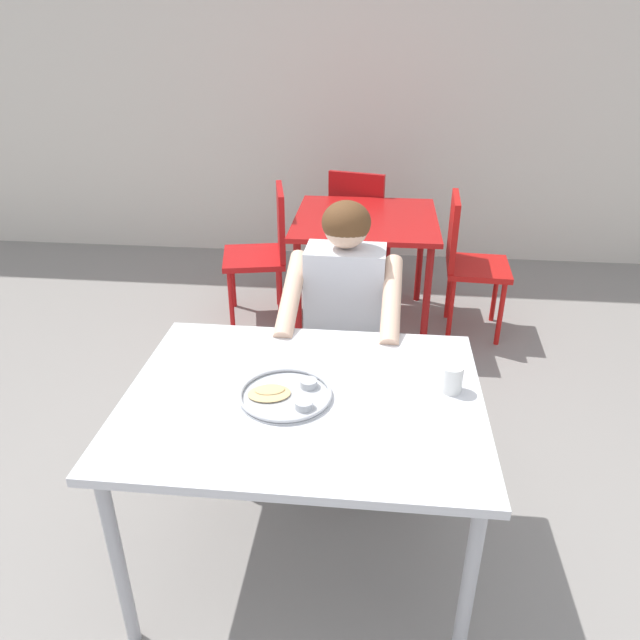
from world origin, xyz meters
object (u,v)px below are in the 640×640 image
(thali_tray, at_px, (286,394))
(chair_red_far, at_px, (360,221))
(chair_red_left, at_px, (266,246))
(table_foreground, at_px, (304,412))
(chair_foreground, at_px, (346,337))
(chair_red_right, at_px, (466,256))
(diner_foreground, at_px, (342,315))
(table_background_red, at_px, (366,230))
(drinking_cup, at_px, (451,378))

(thali_tray, xyz_separation_m, chair_red_far, (0.14, 2.62, -0.25))
(chair_red_left, bearing_deg, table_foreground, -75.90)
(chair_foreground, distance_m, chair_red_right, 1.26)
(table_foreground, height_order, chair_foreground, chair_foreground)
(chair_foreground, bearing_deg, chair_red_right, 56.99)
(thali_tray, relative_size, diner_foreground, 0.26)
(thali_tray, xyz_separation_m, table_background_red, (0.19, 2.00, -0.10))
(chair_red_right, bearing_deg, drinking_cup, -98.91)
(chair_foreground, xyz_separation_m, chair_red_left, (-0.59, 1.12, 0.03))
(thali_tray, relative_size, table_background_red, 0.34)
(table_foreground, distance_m, diner_foreground, 0.68)
(drinking_cup, xyz_separation_m, chair_foreground, (-0.39, 0.81, -0.31))
(chair_red_left, bearing_deg, table_background_red, -2.26)
(chair_red_right, bearing_deg, chair_red_far, 136.48)
(chair_red_left, height_order, chair_red_right, same)
(table_foreground, distance_m, chair_red_right, 2.09)
(drinking_cup, xyz_separation_m, table_background_red, (-0.34, 1.90, -0.14))
(diner_foreground, bearing_deg, chair_foreground, 88.70)
(table_foreground, xyz_separation_m, chair_foreground, (0.09, 0.89, -0.20))
(drinking_cup, relative_size, chair_foreground, 0.12)
(diner_foreground, bearing_deg, chair_red_right, 61.50)
(drinking_cup, distance_m, chair_red_far, 2.57)
(table_foreground, xyz_separation_m, thali_tray, (-0.06, -0.02, 0.08))
(diner_foreground, distance_m, chair_red_far, 1.94)
(chair_red_left, bearing_deg, thali_tray, -77.50)
(diner_foreground, height_order, chair_red_left, diner_foreground)
(drinking_cup, height_order, chair_red_left, chair_red_left)
(table_foreground, bearing_deg, chair_red_left, 104.10)
(thali_tray, xyz_separation_m, chair_red_left, (-0.45, 2.03, -0.24))
(drinking_cup, distance_m, chair_foreground, 0.95)
(drinking_cup, bearing_deg, chair_red_right, 81.09)
(diner_foreground, distance_m, chair_red_left, 1.47)
(table_foreground, distance_m, table_background_red, 1.99)
(diner_foreground, relative_size, chair_red_left, 1.33)
(thali_tray, distance_m, chair_red_right, 2.14)
(thali_tray, height_order, chair_red_far, chair_red_far)
(thali_tray, height_order, chair_red_right, chair_red_right)
(table_background_red, height_order, chair_red_far, chair_red_far)
(diner_foreground, height_order, table_background_red, diner_foreground)
(chair_foreground, distance_m, diner_foreground, 0.31)
(chair_red_far, bearing_deg, chair_foreground, -89.71)
(table_background_red, bearing_deg, drinking_cup, -79.84)
(diner_foreground, bearing_deg, chair_red_left, 113.73)
(chair_foreground, bearing_deg, diner_foreground, -91.30)
(thali_tray, bearing_deg, table_background_red, 84.44)
(table_background_red, height_order, chair_red_left, chair_red_left)
(chair_red_right, bearing_deg, thali_tray, -112.92)
(table_foreground, height_order, table_background_red, table_foreground)
(thali_tray, height_order, diner_foreground, diner_foreground)
(drinking_cup, xyz_separation_m, diner_foreground, (-0.40, 0.59, -0.09))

